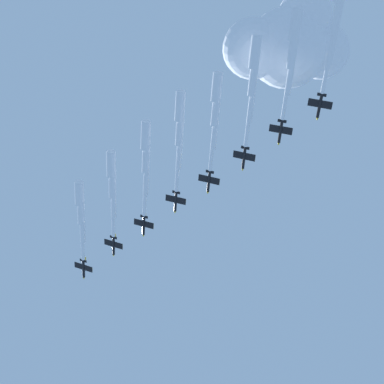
% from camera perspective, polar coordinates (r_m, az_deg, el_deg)
% --- Properties ---
extents(jet_lead, '(10.53, 45.48, 4.54)m').
position_cam_1_polar(jet_lead, '(197.92, -12.55, -2.45)').
color(jet_lead, black).
extents(jet_port_inner, '(10.98, 46.92, 4.55)m').
position_cam_1_polar(jet_port_inner, '(192.36, -9.08, 0.63)').
color(jet_port_inner, black).
extents(jet_starboard_inner, '(10.59, 48.97, 4.44)m').
position_cam_1_polar(jet_starboard_inner, '(185.62, -5.31, 3.65)').
color(jet_starboard_inner, black).
extents(jet_port_mid, '(10.98, 49.51, 4.44)m').
position_cam_1_polar(jet_port_mid, '(182.64, -1.45, 6.83)').
color(jet_port_mid, black).
extents(jet_starboard_mid, '(10.49, 46.80, 4.50)m').
position_cam_1_polar(jet_starboard_mid, '(177.93, 2.66, 8.98)').
color(jet_starboard_mid, black).
extents(jet_port_outer, '(11.23, 49.15, 4.55)m').
position_cam_1_polar(jet_port_outer, '(175.27, 6.93, 12.43)').
color(jet_port_outer, black).
extents(jet_starboard_outer, '(11.01, 47.65, 4.46)m').
position_cam_1_polar(jet_starboard_outer, '(176.15, 11.32, 15.15)').
color(jet_starboard_outer, black).
extents(jet_trail_port, '(11.00, 50.83, 4.54)m').
position_cam_1_polar(jet_trail_port, '(176.24, 16.15, 18.59)').
color(jet_trail_port, black).
extents(cloud_puff, '(48.12, 37.15, 33.18)m').
position_cam_1_polar(cloud_puff, '(198.13, 10.90, 16.13)').
color(cloud_puff, white).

